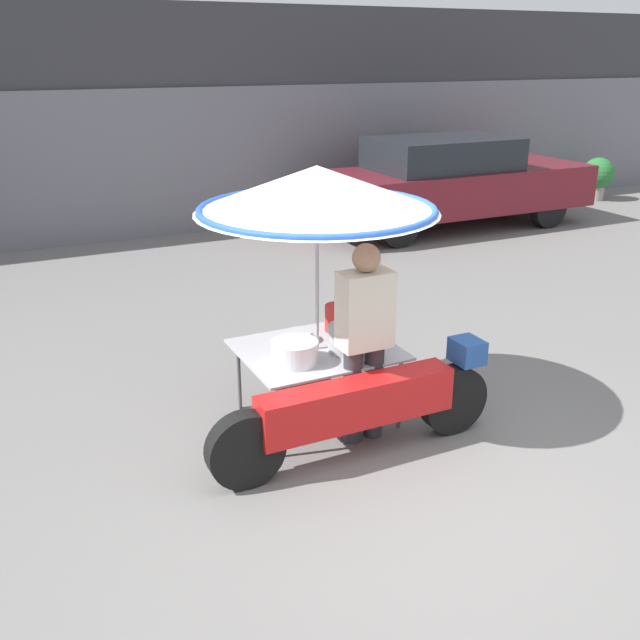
# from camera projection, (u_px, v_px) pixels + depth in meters

# --- Properties ---
(ground_plane) EXTENTS (36.00, 36.00, 0.00)m
(ground_plane) POSITION_uv_depth(u_px,v_px,m) (416.00, 494.00, 4.70)
(ground_plane) COLOR slate
(shopfront_building) EXTENTS (28.00, 2.06, 3.42)m
(shopfront_building) POSITION_uv_depth(u_px,v_px,m) (123.00, 120.00, 11.42)
(shopfront_building) COLOR #38383D
(shopfront_building) RESTS_ON ground
(vendor_motorcycle_cart) EXTENTS (2.20, 1.77, 1.99)m
(vendor_motorcycle_cart) POSITION_uv_depth(u_px,v_px,m) (323.00, 234.00, 5.08)
(vendor_motorcycle_cart) COLOR black
(vendor_motorcycle_cart) RESTS_ON ground
(vendor_person) EXTENTS (0.38, 0.22, 1.51)m
(vendor_person) POSITION_uv_depth(u_px,v_px,m) (365.00, 335.00, 5.10)
(vendor_person) COLOR #2D2D33
(vendor_person) RESTS_ON ground
(parked_car) EXTENTS (4.64, 1.64, 1.46)m
(parked_car) POSITION_uv_depth(u_px,v_px,m) (450.00, 182.00, 11.51)
(parked_car) COLOR black
(parked_car) RESTS_ON ground
(potted_plant) EXTENTS (0.60, 0.60, 0.82)m
(potted_plant) POSITION_uv_depth(u_px,v_px,m) (598.00, 175.00, 13.78)
(potted_plant) COLOR gray
(potted_plant) RESTS_ON ground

